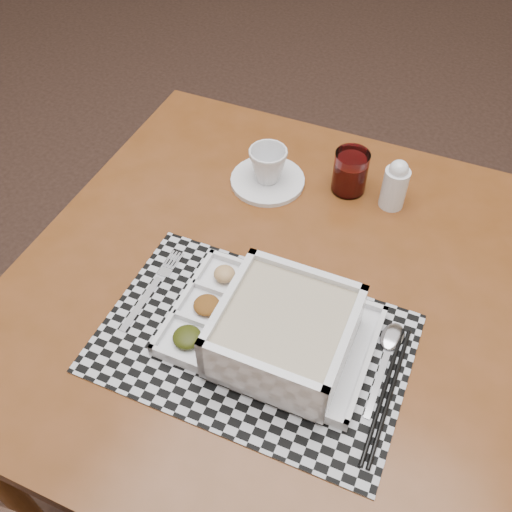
{
  "coord_description": "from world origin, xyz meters",
  "views": [
    {
      "loc": [
        0.95,
        -1.21,
        1.45
      ],
      "look_at": [
        0.65,
        -0.67,
        0.74
      ],
      "focal_mm": 40.0,
      "sensor_mm": 36.0,
      "label": 1
    }
  ],
  "objects_px": {
    "serving_tray": "(279,333)",
    "creamer_bottle": "(395,185)",
    "cup": "(268,165)",
    "juice_glass": "(350,173)",
    "dining_table": "(280,307)"
  },
  "relations": [
    {
      "from": "serving_tray",
      "to": "creamer_bottle",
      "type": "distance_m",
      "value": 0.4
    },
    {
      "from": "cup",
      "to": "serving_tray",
      "type": "bearing_deg",
      "value": -35.1
    },
    {
      "from": "cup",
      "to": "creamer_bottle",
      "type": "relative_size",
      "value": 0.72
    },
    {
      "from": "creamer_bottle",
      "to": "juice_glass",
      "type": "bearing_deg",
      "value": 179.4
    },
    {
      "from": "juice_glass",
      "to": "creamer_bottle",
      "type": "relative_size",
      "value": 0.83
    },
    {
      "from": "serving_tray",
      "to": "creamer_bottle",
      "type": "xyz_separation_m",
      "value": [
        0.04,
        0.4,
        0.01
      ]
    },
    {
      "from": "serving_tray",
      "to": "juice_glass",
      "type": "bearing_deg",
      "value": 97.24
    },
    {
      "from": "cup",
      "to": "juice_glass",
      "type": "bearing_deg",
      "value": 46.23
    },
    {
      "from": "dining_table",
      "to": "creamer_bottle",
      "type": "height_order",
      "value": "creamer_bottle"
    },
    {
      "from": "cup",
      "to": "juice_glass",
      "type": "xyz_separation_m",
      "value": [
        0.15,
        0.06,
        -0.01
      ]
    },
    {
      "from": "dining_table",
      "to": "cup",
      "type": "relative_size",
      "value": 13.03
    },
    {
      "from": "dining_table",
      "to": "serving_tray",
      "type": "relative_size",
      "value": 2.93
    },
    {
      "from": "dining_table",
      "to": "creamer_bottle",
      "type": "bearing_deg",
      "value": 70.9
    },
    {
      "from": "dining_table",
      "to": "creamer_bottle",
      "type": "xyz_separation_m",
      "value": [
        0.1,
        0.28,
        0.12
      ]
    },
    {
      "from": "serving_tray",
      "to": "juice_glass",
      "type": "relative_size",
      "value": 3.87
    }
  ]
}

